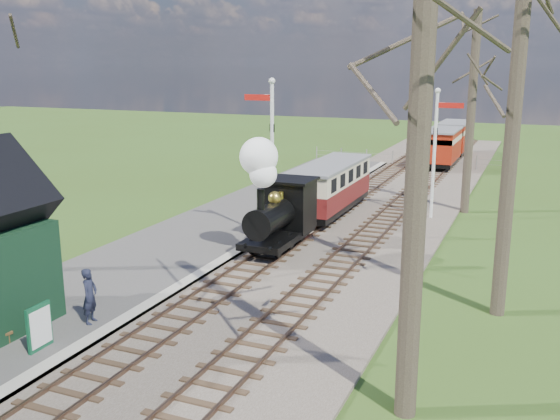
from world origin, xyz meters
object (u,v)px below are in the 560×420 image
(sign_board, at_px, (39,327))
(person, at_px, (90,296))
(semaphore_far, at_px, (437,144))
(coach, at_px, (330,185))
(semaphore_near, at_px, (270,149))
(locomotive, at_px, (277,201))
(red_carriage_a, at_px, (442,147))
(red_carriage_b, at_px, (454,138))

(sign_board, distance_m, person, 1.69)
(semaphore_far, bearing_deg, coach, -165.86)
(semaphore_near, xyz_separation_m, coach, (0.77, 4.90, -2.20))
(locomotive, bearing_deg, red_carriage_a, 82.98)
(semaphore_near, bearing_deg, red_carriage_a, 80.46)
(semaphore_far, height_order, coach, semaphore_far)
(coach, bearing_deg, person, -97.32)
(semaphore_far, distance_m, person, 16.57)
(locomotive, height_order, coach, locomotive)
(locomotive, bearing_deg, sign_board, -101.01)
(locomotive, bearing_deg, coach, 89.89)
(semaphore_near, distance_m, semaphore_far, 7.91)
(locomotive, relative_size, coach, 0.62)
(semaphore_far, relative_size, red_carriage_a, 1.18)
(red_carriage_a, distance_m, red_carriage_b, 5.50)
(red_carriage_b, relative_size, sign_board, 4.43)
(semaphore_near, xyz_separation_m, semaphore_far, (5.14, 6.00, -0.27))
(coach, xyz_separation_m, person, (-1.81, -14.08, -0.49))
(red_carriage_b, xyz_separation_m, person, (-4.41, -34.74, -0.50))
(semaphore_far, distance_m, sign_board, 18.18)
(semaphore_far, relative_size, red_carriage_b, 1.18)
(red_carriage_a, relative_size, sign_board, 4.43)
(sign_board, xyz_separation_m, person, (0.09, 1.68, 0.18))
(person, bearing_deg, red_carriage_a, -20.03)
(sign_board, bearing_deg, red_carriage_a, 81.72)
(locomotive, xyz_separation_m, coach, (0.01, 6.06, -0.51))
(locomotive, distance_m, red_carriage_a, 21.38)
(red_carriage_a, relative_size, person, 3.31)
(semaphore_far, bearing_deg, red_carriage_a, 97.19)
(semaphore_far, distance_m, red_carriage_b, 19.73)
(coach, relative_size, red_carriage_a, 1.38)
(semaphore_near, bearing_deg, sign_board, -95.94)
(locomotive, relative_size, sign_board, 3.81)
(coach, bearing_deg, red_carriage_a, 80.26)
(semaphore_far, height_order, sign_board, semaphore_far)
(locomotive, bearing_deg, semaphore_near, 123.12)
(red_carriage_b, bearing_deg, sign_board, -97.04)
(sign_board, height_order, person, person)
(coach, bearing_deg, sign_board, -96.87)
(red_carriage_b, bearing_deg, person, -97.23)
(red_carriage_b, height_order, person, red_carriage_b)
(locomotive, height_order, red_carriage_b, locomotive)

